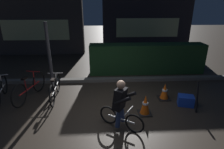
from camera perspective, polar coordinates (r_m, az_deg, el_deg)
name	(u,v)px	position (r m, az deg, el deg)	size (l,w,h in m)	color
ground_plane	(106,113)	(5.28, -1.88, -11.59)	(40.00, 40.00, 0.00)	#2D261E
sidewalk_curb	(105,80)	(7.20, -2.23, -1.61)	(12.00, 0.24, 0.12)	#56544F
hedge_row	(147,59)	(8.07, 10.55, 4.83)	(4.80, 0.70, 1.24)	#19381C
storefront_left	(35,13)	(11.55, -22.54, 16.95)	(5.22, 0.54, 4.59)	#383330
storefront_right	(147,14)	(11.96, 10.74, 17.63)	(5.38, 0.54, 4.34)	#262328
street_post	(50,61)	(6.11, -18.43, 4.07)	(0.10, 0.10, 2.34)	#2D2D33
parked_bike_leftmost	(1,90)	(6.67, -30.90, -4.16)	(0.51, 1.58, 0.74)	black
parked_bike_left_mid	(30,88)	(6.39, -23.80, -3.66)	(0.51, 1.72, 0.81)	black
parked_bike_center_left	(55,88)	(6.13, -16.99, -3.99)	(0.46, 1.64, 0.76)	black
traffic_cone_near	(145,105)	(5.17, 10.11, -9.16)	(0.36, 0.36, 0.57)	black
traffic_cone_far	(165,92)	(6.08, 15.76, -5.05)	(0.36, 0.36, 0.52)	black
blue_crate	(186,100)	(5.97, 21.58, -7.39)	(0.44, 0.32, 0.30)	#193DB7
cyclist	(121,104)	(4.43, 2.71, -9.08)	(1.02, 0.72, 1.25)	black
closed_umbrella	(197,97)	(5.74, 24.58, -6.29)	(0.05, 0.05, 0.85)	black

